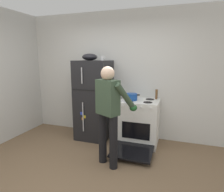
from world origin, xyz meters
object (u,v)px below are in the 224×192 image
stove_range (139,123)px  coffee_mug (102,58)px  pepper_mill (156,94)px  person_cook (109,108)px  refrigerator (94,100)px  mixing_bowl (90,57)px  red_pot (131,97)px

stove_range → coffee_mug: coffee_mug is taller
pepper_mill → person_cook: bearing=-117.3°
stove_range → person_cook: bearing=-107.5°
person_cook → coffee_mug: coffee_mug is taller
stove_range → person_cook: (-0.30, -0.94, 0.51)m
refrigerator → coffee_mug: (0.18, 0.05, 0.88)m
stove_range → pepper_mill: size_ratio=6.19×
mixing_bowl → pepper_mill: bearing=8.3°
red_pot → coffee_mug: bearing=171.2°
refrigerator → red_pot: refrigerator is taller
red_pot → mixing_bowl: mixing_bowl is taller
coffee_mug → mixing_bowl: 0.27m
red_pot → pepper_mill: 0.52m
mixing_bowl → person_cook: bearing=-51.0°
refrigerator → pepper_mill: (1.29, 0.20, 0.17)m
stove_range → pepper_mill: (0.30, 0.22, 0.56)m
pepper_mill → mixing_bowl: size_ratio=0.62×
coffee_mug → pepper_mill: (1.11, 0.15, -0.72)m
person_cook → coffee_mug: size_ratio=14.28×
stove_range → pepper_mill: bearing=36.0°
stove_range → coffee_mug: (-0.81, 0.07, 1.28)m
person_cook → red_pot: size_ratio=4.76×
person_cook → pepper_mill: size_ratio=8.15×
red_pot → pepper_mill: bearing=28.5°
refrigerator → coffee_mug: bearing=15.4°
person_cook → coffee_mug: bearing=117.0°
coffee_mug → person_cook: bearing=-63.0°
person_cook → red_pot: (0.14, 0.91, 0.02)m
refrigerator → pepper_mill: bearing=8.8°
refrigerator → red_pot: 0.84m
pepper_mill → mixing_bowl: mixing_bowl is taller
coffee_mug → mixing_bowl: (-0.26, -0.05, 0.02)m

